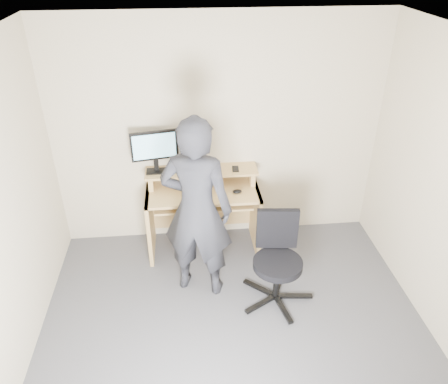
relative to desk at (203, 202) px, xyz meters
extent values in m
plane|color=#58595D|center=(0.20, -1.53, -0.55)|extent=(3.50, 3.50, 0.00)
cube|color=beige|center=(0.20, 0.22, 0.70)|extent=(3.50, 0.02, 2.50)
cube|color=white|center=(0.20, -1.53, 1.95)|extent=(3.50, 3.50, 0.02)
cube|color=tan|center=(-0.58, -0.08, -0.17)|extent=(0.04, 0.60, 0.75)
cube|color=tan|center=(0.58, -0.08, -0.17)|extent=(0.04, 0.60, 0.75)
cube|color=tan|center=(0.00, -0.08, 0.19)|extent=(1.20, 0.60, 0.03)
cube|color=tan|center=(0.00, -0.16, 0.09)|extent=(1.02, 0.38, 0.02)
cube|color=tan|center=(-0.54, 0.07, 0.28)|extent=(0.05, 0.28, 0.15)
cube|color=tan|center=(0.54, 0.07, 0.28)|extent=(0.05, 0.28, 0.15)
cube|color=tan|center=(0.00, 0.07, 0.35)|extent=(1.20, 0.30, 0.02)
cube|color=tan|center=(0.00, 0.21, -0.12)|extent=(1.20, 0.03, 0.65)
cube|color=black|center=(-0.47, 0.08, 0.37)|extent=(0.21, 0.14, 0.01)
cube|color=black|center=(-0.47, 0.10, 0.45)|extent=(0.05, 0.04, 0.14)
cube|color=black|center=(-0.47, 0.07, 0.67)|extent=(0.49, 0.12, 0.31)
cube|color=#93DFFF|center=(-0.47, 0.05, 0.67)|extent=(0.43, 0.08, 0.26)
cube|color=black|center=(-0.14, 0.08, 0.46)|extent=(0.10, 0.14, 0.20)
cylinder|color=#B9B9BE|center=(-0.01, 0.05, 0.45)|extent=(0.10, 0.10, 0.18)
cube|color=black|center=(0.36, 0.05, 0.37)|extent=(0.08, 0.13, 0.01)
cube|color=black|center=(-0.13, 0.01, 0.38)|extent=(0.05, 0.04, 0.03)
torus|color=silver|center=(-0.12, 0.11, 0.37)|extent=(0.19, 0.19, 0.06)
cube|color=black|center=(-0.13, -0.17, 0.12)|extent=(0.49, 0.35, 0.03)
ellipsoid|color=black|center=(0.36, -0.18, 0.22)|extent=(0.11, 0.08, 0.04)
cube|color=black|center=(0.82, -1.00, -0.51)|extent=(0.36, 0.08, 0.03)
cube|color=black|center=(0.72, -0.81, -0.51)|extent=(0.19, 0.34, 0.03)
cube|color=black|center=(0.50, -0.86, -0.51)|extent=(0.29, 0.27, 0.03)
cube|color=black|center=(0.48, -1.08, -0.51)|extent=(0.33, 0.22, 0.03)
cube|color=black|center=(0.68, -1.16, -0.51)|extent=(0.12, 0.36, 0.03)
cylinder|color=black|center=(0.64, -0.98, -0.31)|extent=(0.06, 0.06, 0.37)
cylinder|color=black|center=(0.64, -0.98, -0.11)|extent=(0.47, 0.47, 0.07)
cube|color=black|center=(0.66, -0.78, 0.15)|extent=(0.40, 0.10, 0.42)
imported|color=black|center=(-0.09, -0.71, 0.37)|extent=(0.77, 0.62, 1.83)
camera|label=1|loc=(-0.18, -4.06, 2.54)|focal=35.00mm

